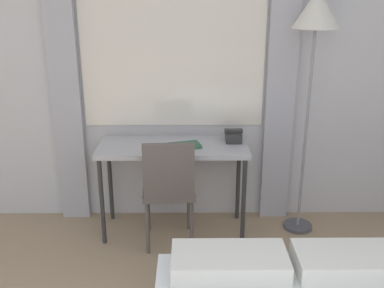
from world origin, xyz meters
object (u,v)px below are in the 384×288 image
(desk, at_px, (173,154))
(desk_chair, at_px, (169,185))
(telephone, at_px, (233,136))
(standing_lamp, at_px, (316,23))
(book, at_px, (182,146))

(desk, bearing_deg, desk_chair, -97.00)
(desk_chair, bearing_deg, telephone, 28.10)
(desk, xyz_separation_m, standing_lamp, (1.07, 0.03, 1.02))
(desk, relative_size, desk_chair, 1.32)
(standing_lamp, height_order, telephone, standing_lamp)
(desk, distance_m, telephone, 0.51)
(desk_chair, xyz_separation_m, book, (0.11, 0.18, 0.26))
(standing_lamp, relative_size, book, 6.35)
(desk, xyz_separation_m, desk_chair, (-0.03, -0.24, -0.17))
(telephone, bearing_deg, desk, -169.92)
(standing_lamp, relative_size, telephone, 12.29)
(desk_chair, height_order, standing_lamp, standing_lamp)
(desk, height_order, telephone, telephone)
(desk_chair, height_order, telephone, desk_chair)
(book, bearing_deg, desk, 144.98)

